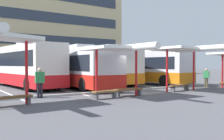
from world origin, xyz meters
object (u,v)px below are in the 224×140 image
waiting_shelter_1 (120,49)px  waiting_passenger_2 (40,80)px  bench_3 (128,90)px  bench_4 (180,86)px  waiting_shelter_2 (184,50)px  bench_2 (105,93)px  waiting_passenger_1 (206,77)px  coach_bus_2 (104,66)px  coach_bus_0 (24,66)px  coach_bus_3 (137,68)px  bench_1 (12,98)px  coach_bus_1 (72,68)px

waiting_shelter_1 → waiting_passenger_2: (-3.80, 2.47, -1.75)m
bench_3 → bench_4: size_ratio=0.94×
bench_3 → waiting_shelter_2: 5.53m
bench_2 → waiting_passenger_1: size_ratio=0.97×
coach_bus_2 → waiting_passenger_1: 9.51m
coach_bus_0 → coach_bus_3: (10.97, -1.44, -0.17)m
waiting_passenger_1 → bench_3: bearing=-173.7°
bench_4 → waiting_passenger_1: waiting_passenger_1 is taller
bench_1 → bench_2: (4.82, -0.40, -0.01)m
coach_bus_0 → waiting_passenger_1: size_ratio=6.93×
waiting_shelter_1 → waiting_passenger_2: bearing=147.0°
bench_2 → waiting_passenger_1: bearing=6.4°
coach_bus_1 → coach_bus_3: coach_bus_3 is taller
coach_bus_0 → waiting_shelter_1: (2.63, -9.94, 1.01)m
coach_bus_0 → coach_bus_2: bearing=-3.8°
coach_bus_1 → bench_2: coach_bus_1 is taller
coach_bus_3 → waiting_shelter_1: bearing=-134.4°
coach_bus_1 → bench_4: 9.11m
coach_bus_3 → bench_1: (-14.06, -7.93, -1.24)m
coach_bus_2 → coach_bus_3: (3.43, -0.93, -0.13)m
bench_2 → waiting_shelter_2: waiting_shelter_2 is taller
waiting_shelter_2 → coach_bus_0: bearing=131.1°
bench_3 → bench_4: bearing=3.2°
coach_bus_2 → coach_bus_3: size_ratio=0.84×
coach_bus_2 → waiting_passenger_2: 11.18m
coach_bus_1 → bench_3: (-0.05, -7.89, -1.23)m
bench_2 → waiting_shelter_2: 7.18m
waiting_passenger_2 → waiting_shelter_2: bearing=-12.7°
coach_bus_0 → coach_bus_1: coach_bus_0 is taller
waiting_shelter_2 → waiting_passenger_2: 10.02m
coach_bus_0 → waiting_shelter_1: coach_bus_0 is taller
bench_4 → waiting_passenger_2: 9.78m
waiting_passenger_1 → bench_1: bearing=-177.0°
waiting_passenger_1 → waiting_passenger_2: (-13.68, 1.08, 0.11)m
coach_bus_1 → bench_4: size_ratio=6.34×
coach_bus_0 → bench_3: bearing=-69.7°
coach_bus_0 → coach_bus_2: coach_bus_0 is taller
bench_1 → bench_3: same height
bench_1 → waiting_shelter_1: waiting_shelter_1 is taller
waiting_passenger_1 → waiting_passenger_2: 13.73m
coach_bus_0 → bench_4: size_ratio=5.46×
bench_2 → waiting_passenger_1: waiting_passenger_1 is taller
coach_bus_3 → bench_1: 16.19m
coach_bus_1 → waiting_shelter_1: bearing=-96.5°
coach_bus_3 → bench_4: 8.33m
bench_2 → coach_bus_0: bearing=100.1°
bench_1 → bench_4: bearing=0.5°
bench_2 → coach_bus_1: bearing=77.2°
coach_bus_0 → waiting_shelter_1: bearing=-75.2°
coach_bus_2 → waiting_passenger_2: coach_bus_2 is taller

